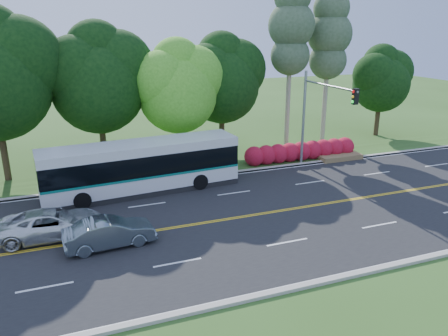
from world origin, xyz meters
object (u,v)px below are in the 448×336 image
object	(u,v)px
transit_bus	(142,168)
suv	(53,224)
traffic_signal	(318,108)
sedan	(110,233)

from	to	relation	value
transit_bus	suv	distance (m)	7.15
traffic_signal	transit_bus	bearing A→B (deg)	178.17
transit_bus	sedan	world-z (taller)	transit_bus
traffic_signal	suv	size ratio (longest dim) A/B	1.38
transit_bus	suv	size ratio (longest dim) A/B	2.44
transit_bus	sedan	xyz separation A→B (m)	(-2.79, -6.66, -0.88)
sedan	suv	size ratio (longest dim) A/B	0.84
traffic_signal	sedan	xyz separation A→B (m)	(-15.09, -6.27, -3.95)
suv	traffic_signal	bearing A→B (deg)	-74.37
transit_bus	sedan	distance (m)	7.28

